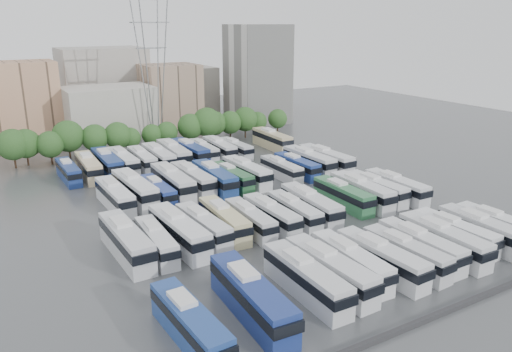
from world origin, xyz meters
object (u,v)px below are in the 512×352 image
bus_r0_s0 (190,323)px  bus_r3_s0 (68,171)px  bus_r0_s4 (306,278)px  bus_r1_s7 (294,211)px  bus_r1_s0 (126,241)px  bus_r3_s3 (123,161)px  bus_r0_s2 (252,297)px  bus_r2_s5 (193,179)px  bus_r3_s9 (219,148)px  bus_r0_s13 (498,225)px  bus_r0_s11 (455,233)px  bus_r2_s2 (135,189)px  bus_r0_s10 (443,240)px  bus_r2_s12 (309,161)px  bus_r1_s11 (361,191)px  bus_r2_s1 (115,196)px  bus_r3_s4 (142,159)px  bus_r2_s8 (246,172)px  bus_r1_s13 (396,187)px  bus_r0_s12 (483,230)px  bus_r3_s10 (235,148)px  bus_r1_s2 (179,231)px  bus_r3_s7 (190,152)px  bus_r1_s3 (203,226)px  bus_r3_s6 (174,154)px  bus_r1_s1 (156,241)px  bus_r1_s10 (343,195)px  bus_r0_s8 (406,253)px  bus_r3_s2 (107,163)px  bus_r1_s6 (271,215)px  bus_r0_s6 (351,261)px  bus_r1_s4 (224,220)px  bus_r2_s7 (231,177)px  apartment_tower (258,74)px  bus_r3_s5 (159,157)px  bus_r2_s6 (214,178)px  bus_r2_s10 (281,169)px  bus_r0_s7 (381,258)px  bus_r2_s11 (297,166)px  bus_r2_s13 (326,159)px  bus_r0_s9 (421,245)px  bus_r3_s1 (89,167)px  bus_r3_s8 (203,150)px  bus_r3_s13 (272,139)px  bus_r2_s4 (173,182)px  bus_r1_s8 (311,205)px  bus_r1_s12 (376,188)px  bus_r2_s3 (158,191)px

bus_r0_s0 → bus_r3_s0: bus_r0_s0 is taller
bus_r0_s4 → bus_r1_s7: bearing=60.0°
bus_r1_s0 → bus_r3_s3: size_ratio=1.07×
bus_r0_s2 → bus_r2_s5: size_ratio=1.07×
bus_r3_s9 → bus_r0_s13: bearing=-74.1°
bus_r0_s11 → bus_r2_s2: size_ratio=0.84×
bus_r0_s10 → bus_r2_s12: (6.71, 36.31, 0.11)m
bus_r1_s7 → bus_r3_s9: size_ratio=0.93×
bus_r1_s11 → bus_r2_s5: bearing=138.8°
bus_r2_s1 → bus_r3_s4: bearing=59.4°
bus_r2_s1 → bus_r2_s8: size_ratio=0.98×
bus_r1_s11 → bus_r1_s13: (6.42, -0.91, -0.09)m
bus_r0_s12 → bus_r3_s10: (-6.63, 53.32, -0.20)m
bus_r1_s2 → bus_r3_s7: size_ratio=1.02×
bus_r0_s12 → bus_r1_s11: bearing=100.8°
bus_r1_s3 → bus_r3_s6: size_ratio=0.87×
bus_r1_s1 → bus_r1_s10: bus_r1_s10 is taller
bus_r0_s8 → bus_r2_s12: 38.62m
bus_r1_s13 → bus_r2_s5: 32.77m
bus_r3_s2 → bus_r3_s3: size_ratio=1.06×
bus_r0_s11 → bus_r0_s12: 3.62m
bus_r1_s6 → bus_r0_s6: bearing=-90.0°
bus_r1_s4 → bus_r0_s11: bearing=-35.3°
bus_r1_s10 → bus_r2_s7: (-10.10, 16.86, -0.08)m
bus_r2_s8 → bus_r2_s1: bearing=179.6°
bus_r0_s13 → bus_r3_s9: bearing=102.0°
apartment_tower → bus_r3_s0: (-55.59, -29.21, -11.31)m
bus_r3_s5 → bus_r3_s2: bearing=177.3°
bus_r2_s6 → bus_r3_s7: 18.48m
bus_r2_s8 → bus_r1_s4: bearing=-129.4°
bus_r1_s0 → bus_r3_s4: (13.27, 35.01, -0.23)m
bus_r1_s6 → bus_r3_s0: bearing=118.3°
bus_r1_s11 → bus_r2_s10: bus_r1_s11 is taller
bus_r0_s2 → bus_r0_s7: 16.55m
bus_r1_s11 → bus_r3_s5: 40.08m
bus_r0_s2 → bus_r2_s11: (29.65, 35.27, -0.35)m
bus_r2_s13 → bus_r2_s8: bearing=175.7°
bus_r2_s11 → bus_r3_s9: size_ratio=0.94×
bus_r0_s9 → bus_r3_s1: size_ratio=0.93×
bus_r3_s8 → bus_r3_s13: (16.67, 0.41, 0.26)m
bus_r1_s3 → bus_r2_s10: bus_r1_s3 is taller
bus_r2_s6 → bus_r3_s2: bearing=127.8°
bus_r2_s4 → bus_r2_s7: bearing=-7.8°
bus_r0_s9 → bus_r0_s10: size_ratio=0.95×
bus_r0_s2 → bus_r0_s9: bus_r0_s2 is taller
bus_r1_s8 → bus_r1_s12: size_ratio=1.07×
bus_r0_s6 → bus_r1_s2: (-13.30, 16.68, 0.22)m
bus_r0_s7 → bus_r2_s3: bus_r0_s7 is taller
bus_r2_s8 → bus_r3_s5: 19.54m
bus_r0_s8 → bus_r2_s3: 38.91m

